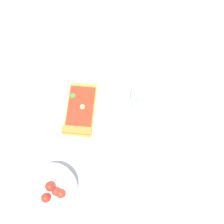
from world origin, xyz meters
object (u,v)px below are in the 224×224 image
(soda_glass, at_px, (146,97))
(plate, at_px, (66,108))
(paper_napkin, at_px, (174,69))
(pizza_slice_main, at_px, (80,112))
(salad_bowl, at_px, (53,188))

(soda_glass, bearing_deg, plate, -107.66)
(soda_glass, relative_size, paper_napkin, 1.27)
(pizza_slice_main, xyz_separation_m, paper_napkin, (-0.04, 0.31, -0.02))
(plate, bearing_deg, paper_napkin, 91.48)
(plate, xyz_separation_m, paper_napkin, (-0.01, 0.34, -0.01))
(plate, xyz_separation_m, salad_bowl, (0.20, -0.09, 0.03))
(salad_bowl, xyz_separation_m, soda_glass, (-0.14, 0.31, 0.03))
(pizza_slice_main, distance_m, paper_napkin, 0.31)
(soda_glass, height_order, paper_napkin, soda_glass)
(pizza_slice_main, relative_size, salad_bowl, 1.48)
(pizza_slice_main, xyz_separation_m, salad_bowl, (0.17, -0.13, 0.01))
(plate, bearing_deg, salad_bowl, -25.07)
(plate, height_order, pizza_slice_main, pizza_slice_main)
(plate, xyz_separation_m, soda_glass, (0.07, 0.21, 0.05))
(pizza_slice_main, height_order, salad_bowl, salad_bowl)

